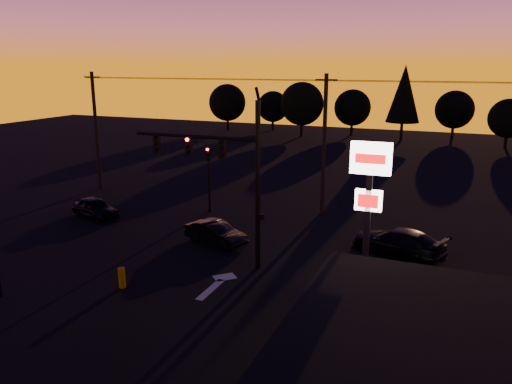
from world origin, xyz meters
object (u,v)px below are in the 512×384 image
Objects in this scene: traffic_signal_mast at (226,165)px; suv_parked at (458,365)px; car_left at (95,208)px; bollard at (122,278)px; pylon_sign at (369,192)px; car_right at (397,242)px; car_mid at (216,233)px; secondary_signal at (209,170)px.

suv_parked is at bearing -29.82° from traffic_signal_mast.
car_left is 23.84m from suv_parked.
traffic_signal_mast is 2.31× the size of car_left.
suv_parked is (21.75, -9.74, 0.06)m from car_left.
suv_parked reaches higher than bollard.
pylon_sign is 1.36× the size of suv_parked.
car_right is (0.50, 6.73, -4.20)m from pylon_sign.
bollard is (-3.11, -4.26, -4.48)m from traffic_signal_mast.
pylon_sign is at bearing -100.82° from car_mid.
traffic_signal_mast is at bearing 137.81° from suv_parked.
traffic_signal_mast is 1.97× the size of secondary_signal.
secondary_signal reaches higher than suv_parked.
traffic_signal_mast reaches higher than pylon_sign.
traffic_signal_mast is 9.19m from secondary_signal.
car_mid is 9.61m from car_right.
car_left reaches higher than bollard.
car_right is at bearing 29.14° from traffic_signal_mast.
bollard is at bearing 160.02° from suv_parked.
secondary_signal is 20.76m from suv_parked.
bollard is at bearing -174.08° from car_mid.
car_mid is at bearing 78.62° from bollard.
secondary_signal is at bearing 47.94° from car_mid.
car_left is at bearing 143.50° from suv_parked.
car_left is at bearing -148.20° from secondary_signal.
traffic_signal_mast is 9.68m from car_right.
suv_parked is (13.76, -1.84, 0.24)m from bollard.
suv_parked is at bearing -96.38° from car_left.
secondary_signal is at bearing 98.64° from bollard.
secondary_signal is at bearing 123.19° from traffic_signal_mast.
bollard is at bearing -170.18° from pylon_sign.
bollard is 0.24× the size of car_left.
suv_parked is at bearing -45.50° from pylon_sign.
pylon_sign reaches higher than car_mid.
car_left is at bearing -66.79° from car_right.
pylon_sign is at bearing 122.13° from suv_parked.
car_mid is (9.31, -1.38, -0.02)m from car_left.
secondary_signal is at bearing -40.45° from car_left.
traffic_signal_mast reaches higher than bollard.
secondary_signal is 1.17× the size of car_left.
suv_parked is at bearing -41.17° from secondary_signal.
secondary_signal reaches higher than car_left.
car_left is (-8.00, 7.91, 0.18)m from bollard.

